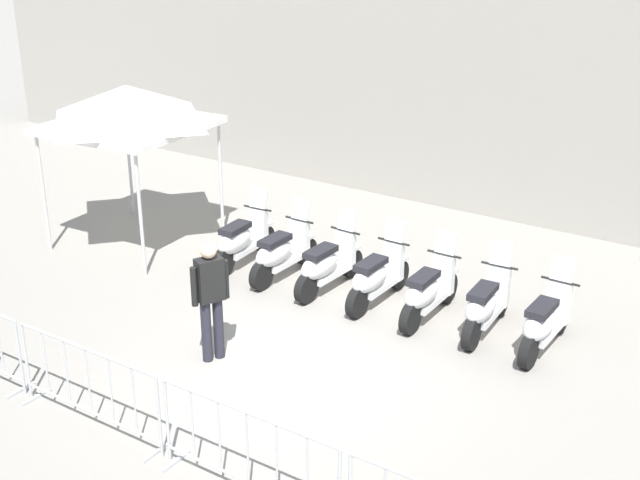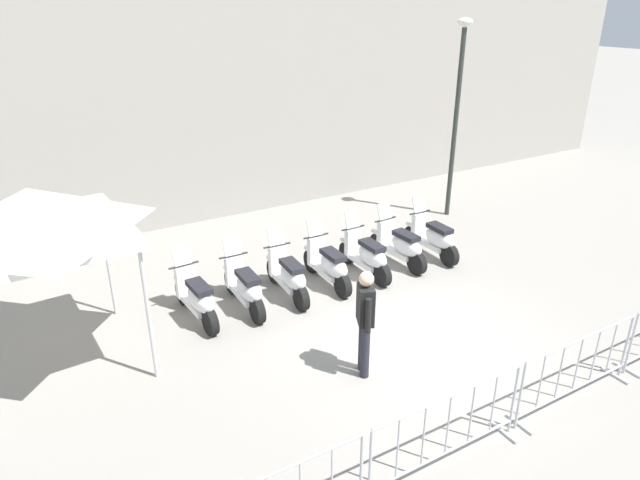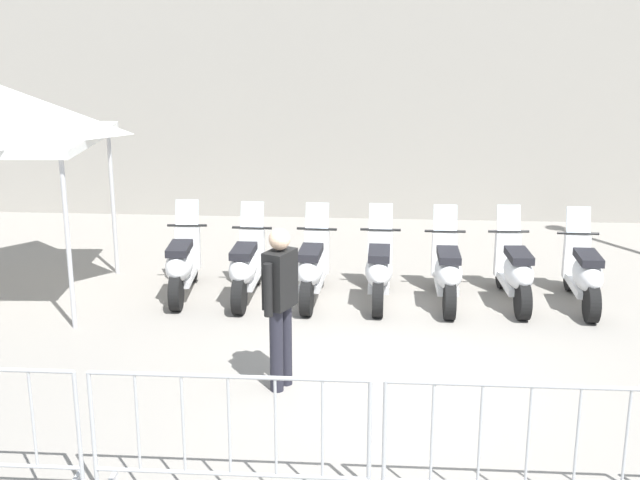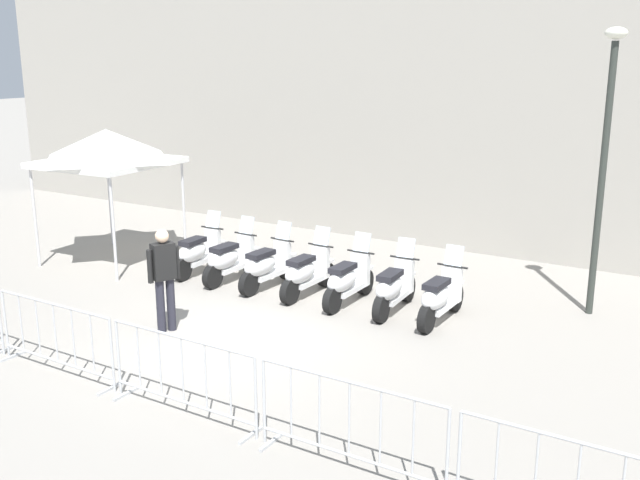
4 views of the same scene
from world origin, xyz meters
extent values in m
plane|color=gray|center=(0.00, 0.00, 0.00)|extent=(120.00, 120.00, 0.00)
cylinder|color=black|center=(-2.52, 3.43, 0.24)|extent=(0.14, 0.48, 0.48)
cylinder|color=black|center=(-2.52, 2.19, 0.24)|extent=(0.14, 0.48, 0.48)
cube|color=white|center=(-2.52, 2.81, 0.28)|extent=(0.28, 0.87, 0.10)
ellipsoid|color=white|center=(-2.52, 2.53, 0.52)|extent=(0.36, 0.84, 0.40)
cube|color=black|center=(-2.52, 2.56, 0.74)|extent=(0.28, 0.60, 0.10)
cube|color=white|center=(-2.52, 3.24, 0.55)|extent=(0.34, 0.14, 0.60)
cylinder|color=black|center=(-2.52, 3.24, 0.88)|extent=(0.56, 0.04, 0.04)
cube|color=silver|center=(-2.52, 3.29, 1.06)|extent=(0.32, 0.14, 0.35)
cube|color=white|center=(-2.52, 3.43, 0.51)|extent=(0.20, 0.32, 0.06)
cylinder|color=black|center=(-1.58, 3.31, 0.24)|extent=(0.18, 0.49, 0.48)
cylinder|color=black|center=(-1.68, 2.07, 0.24)|extent=(0.18, 0.49, 0.48)
cube|color=white|center=(-1.63, 2.69, 0.28)|extent=(0.35, 0.89, 0.10)
ellipsoid|color=white|center=(-1.65, 2.41, 0.52)|extent=(0.43, 0.87, 0.40)
cube|color=black|center=(-1.65, 2.44, 0.74)|extent=(0.33, 0.62, 0.10)
cube|color=white|center=(-1.59, 3.12, 0.55)|extent=(0.35, 0.17, 0.60)
cylinder|color=black|center=(-1.59, 3.12, 0.88)|extent=(0.56, 0.08, 0.04)
cube|color=silver|center=(-1.59, 3.17, 1.06)|extent=(0.33, 0.17, 0.35)
cube|color=white|center=(-1.58, 3.31, 0.51)|extent=(0.23, 0.34, 0.06)
cylinder|color=black|center=(-0.67, 3.25, 0.24)|extent=(0.19, 0.49, 0.48)
cylinder|color=black|center=(-0.80, 2.02, 0.24)|extent=(0.19, 0.49, 0.48)
cube|color=white|center=(-0.73, 2.64, 0.28)|extent=(0.37, 0.89, 0.10)
ellipsoid|color=white|center=(-0.77, 2.36, 0.52)|extent=(0.45, 0.87, 0.40)
cube|color=black|center=(-0.76, 2.39, 0.74)|extent=(0.35, 0.63, 0.10)
cube|color=white|center=(-0.69, 3.07, 0.55)|extent=(0.35, 0.18, 0.60)
cylinder|color=black|center=(-0.69, 3.07, 0.88)|extent=(0.56, 0.10, 0.04)
cube|color=silver|center=(-0.68, 3.12, 1.06)|extent=(0.33, 0.17, 0.35)
cube|color=white|center=(-0.67, 3.25, 0.51)|extent=(0.23, 0.34, 0.06)
cylinder|color=black|center=(0.21, 3.22, 0.24)|extent=(0.18, 0.49, 0.48)
cylinder|color=black|center=(0.11, 1.98, 0.24)|extent=(0.18, 0.49, 0.48)
cube|color=white|center=(0.16, 2.60, 0.28)|extent=(0.35, 0.89, 0.10)
ellipsoid|color=white|center=(0.14, 2.32, 0.52)|extent=(0.43, 0.87, 0.40)
cube|color=black|center=(0.14, 2.35, 0.74)|extent=(0.33, 0.62, 0.10)
cube|color=white|center=(0.20, 3.03, 0.55)|extent=(0.35, 0.17, 0.60)
cylinder|color=black|center=(0.20, 3.03, 0.88)|extent=(0.56, 0.08, 0.04)
cube|color=silver|center=(0.20, 3.08, 1.06)|extent=(0.33, 0.16, 0.35)
cube|color=white|center=(0.21, 3.22, 0.51)|extent=(0.22, 0.33, 0.06)
cylinder|color=black|center=(1.09, 3.14, 0.24)|extent=(0.17, 0.49, 0.48)
cylinder|color=black|center=(1.02, 1.91, 0.24)|extent=(0.17, 0.49, 0.48)
cube|color=white|center=(1.06, 2.52, 0.28)|extent=(0.33, 0.88, 0.10)
ellipsoid|color=white|center=(1.04, 2.25, 0.52)|extent=(0.41, 0.86, 0.40)
cube|color=black|center=(1.04, 2.28, 0.74)|extent=(0.31, 0.61, 0.10)
cube|color=white|center=(1.08, 2.96, 0.55)|extent=(0.35, 0.16, 0.60)
cylinder|color=black|center=(1.08, 2.96, 0.88)|extent=(0.56, 0.07, 0.04)
cube|color=silver|center=(1.08, 3.01, 1.06)|extent=(0.33, 0.16, 0.35)
cube|color=white|center=(1.09, 3.14, 0.51)|extent=(0.22, 0.33, 0.06)
cylinder|color=black|center=(1.96, 3.14, 0.24)|extent=(0.14, 0.48, 0.48)
cylinder|color=black|center=(1.96, 1.90, 0.24)|extent=(0.14, 0.48, 0.48)
cube|color=white|center=(1.96, 2.52, 0.28)|extent=(0.28, 0.87, 0.10)
ellipsoid|color=white|center=(1.96, 2.24, 0.52)|extent=(0.36, 0.84, 0.40)
cube|color=black|center=(1.96, 2.28, 0.74)|extent=(0.28, 0.60, 0.10)
cube|color=white|center=(1.96, 2.96, 0.55)|extent=(0.34, 0.14, 0.60)
cylinder|color=black|center=(1.96, 2.96, 0.88)|extent=(0.56, 0.04, 0.04)
cube|color=silver|center=(1.96, 3.01, 1.06)|extent=(0.32, 0.14, 0.35)
cube|color=white|center=(1.96, 3.14, 0.51)|extent=(0.20, 0.32, 0.06)
cylinder|color=black|center=(2.89, 3.05, 0.24)|extent=(0.17, 0.49, 0.48)
cylinder|color=black|center=(2.81, 1.81, 0.24)|extent=(0.17, 0.49, 0.48)
cube|color=white|center=(2.85, 2.43, 0.28)|extent=(0.34, 0.89, 0.10)
ellipsoid|color=white|center=(2.83, 2.15, 0.52)|extent=(0.42, 0.86, 0.40)
cube|color=black|center=(2.83, 2.18, 0.74)|extent=(0.32, 0.62, 0.10)
cube|color=white|center=(2.88, 2.86, 0.55)|extent=(0.35, 0.16, 0.60)
cylinder|color=black|center=(2.88, 2.86, 0.88)|extent=(0.56, 0.08, 0.04)
cube|color=silver|center=(2.88, 2.91, 1.06)|extent=(0.33, 0.16, 0.35)
cube|color=white|center=(2.89, 3.05, 0.51)|extent=(0.22, 0.33, 0.06)
cube|color=#B2B5B7|center=(-2.67, -2.05, 0.02)|extent=(0.07, 0.44, 0.04)
cylinder|color=#B2B5B7|center=(-2.58, -2.06, 0.53)|extent=(0.04, 0.04, 1.05)
cube|color=#B2B5B7|center=(-2.37, -2.07, 0.02)|extent=(0.07, 0.44, 0.04)
cube|color=#B2B5B7|center=(-0.29, -2.20, 0.02)|extent=(0.07, 0.44, 0.04)
cylinder|color=#B2B5B7|center=(-2.46, -2.07, 0.53)|extent=(0.04, 0.04, 1.05)
cylinder|color=#B2B5B7|center=(-0.20, -2.21, 0.53)|extent=(0.04, 0.04, 1.05)
cylinder|color=#B2B5B7|center=(-1.33, -2.14, 1.05)|extent=(2.26, 0.18, 0.04)
cylinder|color=#B2B5B7|center=(-1.33, -2.14, 0.18)|extent=(2.26, 0.18, 0.04)
cylinder|color=#B2B5B7|center=(-2.08, -2.09, 0.61)|extent=(0.02, 0.02, 0.87)
cylinder|color=#B2B5B7|center=(-1.70, -2.11, 0.61)|extent=(0.02, 0.02, 0.87)
cylinder|color=#B2B5B7|center=(-1.33, -2.14, 0.61)|extent=(0.02, 0.02, 0.87)
cylinder|color=#B2B5B7|center=(-0.95, -2.16, 0.61)|extent=(0.02, 0.02, 0.87)
cylinder|color=#B2B5B7|center=(-0.57, -2.18, 0.61)|extent=(0.02, 0.02, 0.87)
cube|color=#B2B5B7|center=(0.01, -2.22, 0.02)|extent=(0.07, 0.44, 0.04)
cube|color=#B2B5B7|center=(2.09, -2.35, 0.02)|extent=(0.07, 0.44, 0.04)
cylinder|color=#B2B5B7|center=(-0.08, -2.21, 0.53)|extent=(0.04, 0.04, 1.05)
cylinder|color=#B2B5B7|center=(2.18, -2.36, 0.53)|extent=(0.04, 0.04, 1.05)
cylinder|color=#B2B5B7|center=(1.05, -2.29, 1.05)|extent=(2.26, 0.18, 0.04)
cylinder|color=#B2B5B7|center=(1.05, -2.29, 0.18)|extent=(2.26, 0.18, 0.04)
cylinder|color=#B2B5B7|center=(0.30, -2.24, 0.61)|extent=(0.02, 0.02, 0.87)
cylinder|color=#B2B5B7|center=(0.67, -2.26, 0.61)|extent=(0.02, 0.02, 0.87)
cylinder|color=#B2B5B7|center=(1.05, -2.29, 0.61)|extent=(0.02, 0.02, 0.87)
cylinder|color=#B2B5B7|center=(1.43, -2.31, 0.61)|extent=(0.02, 0.02, 0.87)
cylinder|color=#B2B5B7|center=(1.80, -2.33, 0.61)|extent=(0.02, 0.02, 0.87)
cube|color=#B2B5B7|center=(2.39, -2.37, 0.02)|extent=(0.07, 0.44, 0.04)
cylinder|color=#B2B5B7|center=(2.30, -2.36, 0.53)|extent=(0.04, 0.04, 1.05)
cylinder|color=#B2B5B7|center=(4.56, -2.51, 0.53)|extent=(0.04, 0.04, 1.05)
cylinder|color=#B2B5B7|center=(3.43, -2.43, 1.05)|extent=(2.26, 0.18, 0.04)
cylinder|color=#B2B5B7|center=(3.43, -2.43, 0.18)|extent=(2.26, 0.18, 0.04)
cylinder|color=#B2B5B7|center=(2.68, -2.39, 0.61)|extent=(0.02, 0.02, 0.87)
cylinder|color=#B2B5B7|center=(3.05, -2.41, 0.61)|extent=(0.02, 0.02, 0.87)
cylinder|color=#B2B5B7|center=(3.43, -2.43, 0.61)|extent=(0.02, 0.02, 0.87)
cylinder|color=#B2B5B7|center=(3.81, -2.46, 0.61)|extent=(0.02, 0.02, 0.87)
cylinder|color=#B2B5B7|center=(4.18, -2.48, 0.61)|extent=(0.02, 0.02, 0.87)
cylinder|color=#B2B5B7|center=(4.68, -2.51, 0.53)|extent=(0.04, 0.04, 1.05)
cylinder|color=#B2B5B7|center=(5.81, -2.58, 1.05)|extent=(2.26, 0.18, 0.04)
cylinder|color=#B2B5B7|center=(5.06, -2.54, 0.61)|extent=(0.02, 0.02, 0.87)
cylinder|color=#B2B5B7|center=(5.43, -2.56, 0.61)|extent=(0.02, 0.02, 0.87)
cylinder|color=#2D332D|center=(5.04, 4.05, 2.33)|extent=(0.12, 0.12, 4.66)
ellipsoid|color=silver|center=(5.04, 4.05, 4.78)|extent=(0.36, 0.36, 0.20)
cylinder|color=#23232D|center=(-1.06, -0.20, 0.45)|extent=(0.14, 0.14, 0.90)
cylinder|color=#23232D|center=(-0.98, -0.04, 0.45)|extent=(0.14, 0.14, 0.90)
cube|color=black|center=(-1.02, -0.12, 1.20)|extent=(0.36, 0.42, 0.60)
sphere|color=beige|center=(-1.02, -0.12, 1.62)|extent=(0.22, 0.22, 0.22)
cylinder|color=black|center=(-1.13, -0.32, 1.15)|extent=(0.09, 0.09, 0.55)
cylinder|color=black|center=(-0.91, 0.08, 1.15)|extent=(0.09, 0.09, 0.55)
cylinder|color=silver|center=(-5.91, 1.56, 1.08)|extent=(0.06, 0.06, 2.15)
cylinder|color=silver|center=(-3.69, 1.56, 1.08)|extent=(0.06, 0.06, 2.15)
cylinder|color=silver|center=(-5.91, 3.78, 1.08)|extent=(0.06, 0.06, 2.15)
cylinder|color=silver|center=(-3.69, 3.78, 1.08)|extent=(0.06, 0.06, 2.15)
cube|color=white|center=(-4.80, 2.67, 2.20)|extent=(2.47, 2.47, 0.12)
pyramid|color=white|center=(-4.80, 2.67, 2.58)|extent=(2.47, 2.47, 0.65)
camera|label=1|loc=(5.39, -8.30, 5.93)|focal=47.81mm
camera|label=2|loc=(-5.53, -5.64, 5.32)|focal=31.44mm
camera|label=3|loc=(-0.54, -8.31, 3.91)|focal=47.63mm
camera|label=4|loc=(6.43, -8.79, 4.41)|focal=40.30mm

